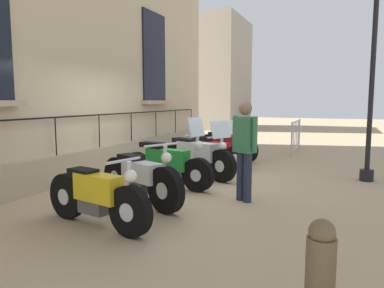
% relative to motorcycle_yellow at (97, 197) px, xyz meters
% --- Properties ---
extents(ground_plane, '(60.00, 60.00, 0.00)m').
position_rel_motorcycle_yellow_xyz_m(ground_plane, '(-0.24, 2.99, -0.41)').
color(ground_plane, tan).
extents(motorcycle_yellow, '(1.90, 0.69, 0.97)m').
position_rel_motorcycle_yellow_xyz_m(motorcycle_yellow, '(0.00, 0.00, 0.00)').
color(motorcycle_yellow, black).
rests_on(motorcycle_yellow, ground_plane).
extents(motorcycle_white, '(1.90, 0.99, 1.05)m').
position_rel_motorcycle_yellow_xyz_m(motorcycle_white, '(-0.01, 1.16, 0.01)').
color(motorcycle_white, black).
rests_on(motorcycle_white, ground_plane).
extents(motorcycle_green, '(2.10, 0.66, 1.38)m').
position_rel_motorcycle_yellow_xyz_m(motorcycle_green, '(-0.16, 2.41, 0.03)').
color(motorcycle_green, black).
rests_on(motorcycle_green, ground_plane).
extents(motorcycle_silver, '(2.10, 1.08, 1.27)m').
position_rel_motorcycle_yellow_xyz_m(motorcycle_silver, '(0.02, 3.52, 0.05)').
color(motorcycle_silver, black).
rests_on(motorcycle_silver, ground_plane).
extents(motorcycle_red, '(2.02, 0.84, 1.23)m').
position_rel_motorcycle_yellow_xyz_m(motorcycle_red, '(-0.03, 4.79, -0.01)').
color(motorcycle_red, black).
rests_on(motorcycle_red, ground_plane).
extents(motorcycle_maroon, '(2.01, 1.00, 0.98)m').
position_rel_motorcycle_yellow_xyz_m(motorcycle_maroon, '(-0.06, 6.04, 0.02)').
color(motorcycle_maroon, black).
rests_on(motorcycle_maroon, ground_plane).
extents(lamppost, '(0.35, 1.05, 4.27)m').
position_rel_motorcycle_yellow_xyz_m(lamppost, '(3.50, 4.51, 2.84)').
color(lamppost, black).
rests_on(lamppost, ground_plane).
extents(crowd_barrier, '(0.07, 1.90, 1.05)m').
position_rel_motorcycle_yellow_xyz_m(crowd_barrier, '(1.59, 8.34, 0.15)').
color(crowd_barrier, '#B7B7BF').
rests_on(crowd_barrier, ground_plane).
extents(bollard, '(0.21, 0.21, 0.86)m').
position_rel_motorcycle_yellow_xyz_m(bollard, '(2.88, -1.27, 0.02)').
color(bollard, brown).
rests_on(bollard, ground_plane).
extents(pedestrian_standing, '(0.47, 0.37, 1.67)m').
position_rel_motorcycle_yellow_xyz_m(pedestrian_standing, '(1.49, 2.00, 0.53)').
color(pedestrian_standing, '#23283D').
rests_on(pedestrian_standing, ground_plane).
extents(distant_building, '(4.26, 4.92, 6.60)m').
position_rel_motorcycle_yellow_xyz_m(distant_building, '(-4.85, 17.89, 2.89)').
color(distant_building, '#9E9384').
rests_on(distant_building, ground_plane).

